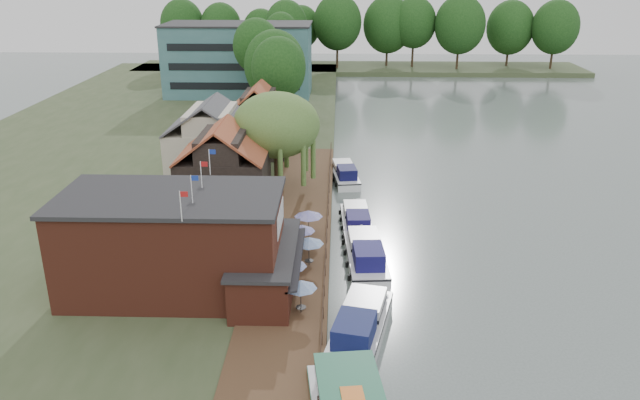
{
  "coord_description": "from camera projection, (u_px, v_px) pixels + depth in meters",
  "views": [
    {
      "loc": [
        -4.4,
        -40.67,
        23.22
      ],
      "look_at": [
        -6.0,
        12.0,
        3.0
      ],
      "focal_mm": 35.0,
      "sensor_mm": 36.0,
      "label": 1
    }
  ],
  "objects": [
    {
      "name": "cruiser_3",
      "position": [
        345.0,
        172.0,
        70.11
      ],
      "size": [
        4.12,
        9.32,
        2.15
      ],
      "primitive_type": null,
      "rotation": [
        0.0,
        0.0,
        0.14
      ],
      "color": "white",
      "rests_on": "ground"
    },
    {
      "name": "hotel_block",
      "position": [
        239.0,
        59.0,
        109.53
      ],
      "size": [
        25.4,
        12.4,
        12.3
      ],
      "primitive_type": null,
      "color": "#38666B",
      "rests_on": "land_bank"
    },
    {
      "name": "cruiser_0",
      "position": [
        360.0,
        321.0,
        40.58
      ],
      "size": [
        5.62,
        11.03,
        2.58
      ],
      "primitive_type": null,
      "rotation": [
        0.0,
        0.0,
        -0.22
      ],
      "color": "silver",
      "rests_on": "ground"
    },
    {
      "name": "quay_rail",
      "position": [
        327.0,
        222.0,
        55.55
      ],
      "size": [
        0.2,
        49.0,
        1.0
      ],
      "primitive_type": null,
      "color": "black",
      "rests_on": "land_bank"
    },
    {
      "name": "umbrella_1",
      "position": [
        292.0,
        274.0,
        44.54
      ],
      "size": [
        2.19,
        2.19,
        2.38
      ],
      "primitive_type": null,
      "color": "navy",
      "rests_on": "quay_deck"
    },
    {
      "name": "bank_tree_4",
      "position": [
        277.0,
        49.0,
        124.35
      ],
      "size": [
        7.5,
        7.5,
        11.7
      ],
      "primitive_type": null,
      "color": "#143811",
      "rests_on": "land_bank"
    },
    {
      "name": "ground",
      "position": [
        396.0,
        297.0,
        46.14
      ],
      "size": [
        260.0,
        260.0,
        0.0
      ],
      "primitive_type": "plane",
      "color": "#55635F",
      "rests_on": "ground"
    },
    {
      "name": "bank_tree_1",
      "position": [
        275.0,
        76.0,
        90.91
      ],
      "size": [
        8.98,
        8.98,
        13.22
      ],
      "primitive_type": null,
      "color": "#143811",
      "rests_on": "land_bank"
    },
    {
      "name": "umbrella_0",
      "position": [
        301.0,
        297.0,
        41.6
      ],
      "size": [
        2.21,
        2.21,
        2.38
      ],
      "primitive_type": null,
      "color": "#1C4E9C",
      "rests_on": "quay_deck"
    },
    {
      "name": "cottage_b",
      "position": [
        212.0,
        140.0,
        67.17
      ],
      "size": [
        9.6,
        8.6,
        8.5
      ],
      "primitive_type": null,
      "color": "beige",
      "rests_on": "land_bank"
    },
    {
      "name": "umbrella_3",
      "position": [
        302.0,
        238.0,
        50.37
      ],
      "size": [
        2.14,
        2.14,
        2.38
      ],
      "primitive_type": null,
      "color": "navy",
      "rests_on": "quay_deck"
    },
    {
      "name": "bank_tree_0",
      "position": [
        279.0,
        85.0,
        84.21
      ],
      "size": [
        7.33,
        7.33,
        13.05
      ],
      "primitive_type": null,
      "color": "#143811",
      "rests_on": "land_bank"
    },
    {
      "name": "cruiser_2",
      "position": [
        357.0,
        218.0,
        57.29
      ],
      "size": [
        3.45,
        9.42,
        2.23
      ],
      "primitive_type": null,
      "rotation": [
        0.0,
        0.0,
        0.05
      ],
      "color": "white",
      "rests_on": "ground"
    },
    {
      "name": "umbrella_4",
      "position": [
        309.0,
        223.0,
        53.22
      ],
      "size": [
        2.45,
        2.45,
        2.38
      ],
      "primitive_type": null,
      "color": "#221B97",
      "rests_on": "quay_deck"
    },
    {
      "name": "cruiser_1",
      "position": [
        366.0,
        252.0,
        50.39
      ],
      "size": [
        4.01,
        10.51,
        2.52
      ],
      "primitive_type": null,
      "rotation": [
        0.0,
        0.0,
        0.07
      ],
      "color": "white",
      "rests_on": "ground"
    },
    {
      "name": "cottage_c",
      "position": [
        259.0,
        120.0,
        75.45
      ],
      "size": [
        7.6,
        7.6,
        8.5
      ],
      "primitive_type": null,
      "color": "black",
      "rests_on": "land_bank"
    },
    {
      "name": "swan",
      "position": [
        334.0,
        384.0,
        36.23
      ],
      "size": [
        0.44,
        0.44,
        0.44
      ],
      "primitive_type": "sphere",
      "color": "white",
      "rests_on": "ground"
    },
    {
      "name": "willow",
      "position": [
        277.0,
        144.0,
        61.95
      ],
      "size": [
        8.6,
        8.6,
        10.43
      ],
      "primitive_type": null,
      "color": "#476B2D",
      "rests_on": "land_bank"
    },
    {
      "name": "cottage_a",
      "position": [
        224.0,
        169.0,
        57.75
      ],
      "size": [
        8.6,
        7.6,
        8.5
      ],
      "primitive_type": null,
      "color": "black",
      "rests_on": "land_bank"
    },
    {
      "name": "pub",
      "position": [
        201.0,
        243.0,
        43.94
      ],
      "size": [
        20.0,
        11.0,
        7.3
      ],
      "primitive_type": null,
      "color": "maroon",
      "rests_on": "land_bank"
    },
    {
      "name": "land_bank",
      "position": [
        138.0,
        152.0,
        79.47
      ],
      "size": [
        50.0,
        140.0,
        1.0
      ],
      "primitive_type": "cube",
      "color": "#384728",
      "rests_on": "ground"
    },
    {
      "name": "bank_tree_2",
      "position": [
        257.0,
        65.0,
        97.2
      ],
      "size": [
        7.38,
        7.38,
        14.26
      ],
      "primitive_type": null,
      "color": "#143811",
      "rests_on": "land_bank"
    },
    {
      "name": "bank_tree_3",
      "position": [
        282.0,
        49.0,
        117.45
      ],
      "size": [
        6.24,
        6.24,
        13.55
      ],
      "primitive_type": null,
      "color": "#143811",
      "rests_on": "land_bank"
    },
    {
      "name": "umbrella_2",
      "position": [
        309.0,
        251.0,
        48.11
      ],
      "size": [
        2.32,
        2.32,
        2.38
      ],
      "primitive_type": null,
      "color": "#1C4D9B",
      "rests_on": "quay_deck"
    },
    {
      "name": "bank_tree_5",
      "position": [
        287.0,
        36.0,
        130.54
      ],
      "size": [
        8.69,
        8.69,
        14.96
      ],
      "primitive_type": null,
      "color": "#143811",
      "rests_on": "land_bank"
    },
    {
      "name": "quay_deck",
      "position": [
        297.0,
        228.0,
        55.32
      ],
      "size": [
        6.0,
        50.0,
        0.1
      ],
      "primitive_type": "cube",
      "color": "#47301E",
      "rests_on": "land_bank"
    }
  ]
}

